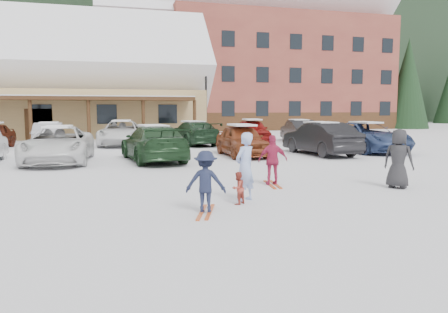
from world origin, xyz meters
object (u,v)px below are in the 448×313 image
object	(u,v)px
toddler_red	(238,188)
child_magenta	(273,160)
parked_car_12	(252,131)
child_navy	(206,182)
parked_car_9	(49,135)
bystander_dark	(398,159)
parked_car_2	(59,145)
parked_car_4	(242,140)
parked_car_5	(320,138)
day_lodge	(19,86)
alpine_hotel	(256,52)
lamp_post	(206,93)
parked_car_10	(122,133)
parked_car_3	(154,143)
parked_car_13	(299,131)
parked_car_6	(365,137)
adult_skier	(245,167)
parked_car_11	(193,133)

from	to	relation	value
toddler_red	child_magenta	size ratio (longest dim) A/B	0.52
child_magenta	parked_car_12	size ratio (longest dim) A/B	0.33
child_navy	parked_car_9	xyz separation A→B (m)	(-5.12, 18.17, 0.03)
bystander_dark	parked_car_2	distance (m)	13.03
parked_car_4	parked_car_5	xyz separation A→B (m)	(3.85, -0.43, 0.05)
day_lodge	alpine_hotel	world-z (taller)	alpine_hotel
lamp_post	parked_car_4	size ratio (longest dim) A/B	1.40
lamp_post	parked_car_5	world-z (taller)	lamp_post
lamp_post	parked_car_10	distance (m)	9.97
child_magenta	parked_car_12	bearing A→B (deg)	-98.32
toddler_red	parked_car_9	size ratio (longest dim) A/B	0.18
parked_car_3	parked_car_12	xyz separation A→B (m)	(7.36, 8.53, 0.00)
alpine_hotel	bystander_dark	size ratio (longest dim) A/B	18.87
lamp_post	alpine_hotel	bearing A→B (deg)	56.96
parked_car_13	parked_car_4	bearing A→B (deg)	59.04
parked_car_10	parked_car_12	world-z (taller)	parked_car_12
parked_car_6	parked_car_2	bearing A→B (deg)	179.92
parked_car_5	parked_car_9	distance (m)	15.45
adult_skier	parked_car_3	distance (m)	8.72
lamp_post	parked_car_2	bearing A→B (deg)	-123.24
lamp_post	parked_car_10	size ratio (longest dim) A/B	1.12
day_lodge	parked_car_13	bearing A→B (deg)	-29.38
child_navy	parked_car_9	world-z (taller)	parked_car_9
adult_skier	parked_car_5	size ratio (longest dim) A/B	0.35
parked_car_13	adult_skier	bearing A→B (deg)	70.59
day_lodge	parked_car_9	size ratio (longest dim) A/B	6.82
toddler_red	parked_car_13	distance (m)	19.94
adult_skier	toddler_red	xyz separation A→B (m)	(-0.28, -0.34, -0.45)
adult_skier	parked_car_6	size ratio (longest dim) A/B	0.30
day_lodge	parked_car_9	xyz separation A→B (m)	(3.28, -10.55, -3.24)
day_lodge	bystander_dark	size ratio (longest dim) A/B	17.45
adult_skier	parked_car_5	bearing A→B (deg)	-160.95
parked_car_11	toddler_red	bearing A→B (deg)	72.93
lamp_post	parked_car_11	world-z (taller)	lamp_post
toddler_red	parked_car_10	bearing A→B (deg)	-118.50
child_navy	parked_car_10	world-z (taller)	parked_car_10
bystander_dark	parked_car_10	world-z (taller)	bystander_dark
parked_car_9	parked_car_3	bearing A→B (deg)	118.56
alpine_hotel	child_navy	world-z (taller)	alpine_hotel
parked_car_6	alpine_hotel	bearing A→B (deg)	79.19
day_lodge	parked_car_4	world-z (taller)	day_lodge
child_navy	parked_car_11	world-z (taller)	parked_car_11
parked_car_2	parked_car_11	xyz separation A→B (m)	(7.05, 7.07, -0.03)
day_lodge	parked_car_6	xyz separation A→B (m)	(19.38, -17.93, -3.19)
parked_car_4	parked_car_11	bearing A→B (deg)	98.97
bystander_dark	parked_car_5	size ratio (longest dim) A/B	0.35
alpine_hotel	parked_car_5	bearing A→B (deg)	-103.44
toddler_red	parked_car_12	xyz separation A→B (m)	(6.41, 17.49, 0.37)
alpine_hotel	child_magenta	size ratio (longest dim) A/B	21.47
toddler_red	parked_car_13	world-z (taller)	parked_car_13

